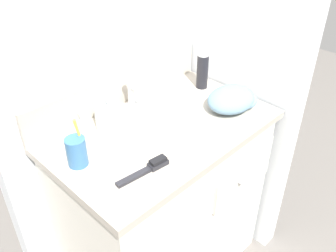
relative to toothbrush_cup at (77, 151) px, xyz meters
name	(u,v)px	position (x,y,z in m)	size (l,w,h in m)	color
wall_back	(104,28)	(0.33, 0.26, 0.25)	(1.01, 0.08, 2.20)	silver
wall_right	(247,17)	(0.80, -0.05, 0.25)	(0.08, 0.59, 2.20)	silver
vanity	(164,202)	(0.33, -0.05, -0.43)	(0.83, 0.52, 0.80)	silver
backsplash	(119,88)	(0.33, 0.20, 0.02)	(0.83, 0.02, 0.14)	#B2A899
sink_faucet	(131,99)	(0.33, 0.12, 0.00)	(0.09, 0.09, 0.14)	silver
toothbrush_cup	(77,151)	(0.00, 0.00, 0.00)	(0.08, 0.06, 0.18)	teal
soap_dispenser	(104,115)	(0.18, 0.10, 0.00)	(0.06, 0.07, 0.14)	silver
shaving_cream_can	(202,69)	(0.67, 0.05, 0.03)	(0.05, 0.05, 0.17)	black
hairbrush	(150,167)	(0.14, -0.18, -0.04)	(0.19, 0.05, 0.03)	#232328
hand_towel	(234,99)	(0.62, -0.15, -0.01)	(0.21, 0.17, 0.09)	#6B8EA8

